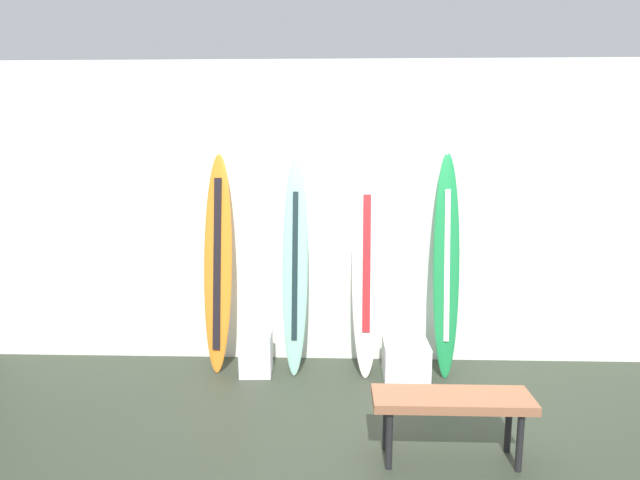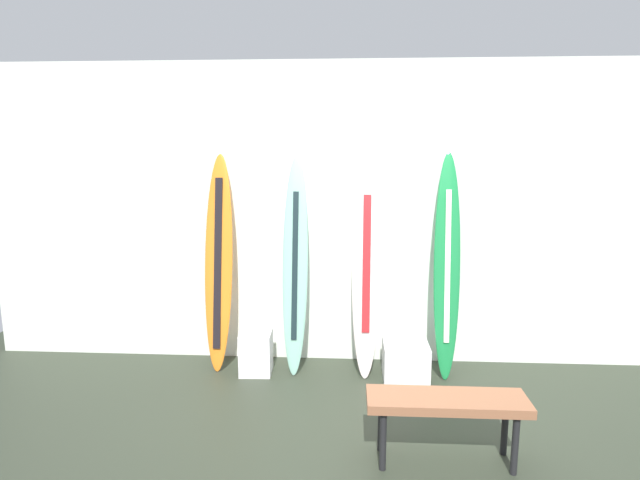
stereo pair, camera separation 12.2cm
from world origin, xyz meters
name	(u,v)px [view 1 (the left image)]	position (x,y,z in m)	size (l,w,h in m)	color
ground	(368,425)	(0.00, 0.00, -0.02)	(8.00, 8.00, 0.04)	#2E3528
wall_back	(362,215)	(0.00, 1.30, 1.40)	(7.20, 0.20, 2.80)	silver
surfboard_sunset	(218,265)	(-1.32, 0.98, 0.98)	(0.28, 0.39, 1.98)	orange
surfboard_seafoam	(295,265)	(-0.61, 0.96, 0.98)	(0.24, 0.42, 1.96)	#85BFAA
surfboard_ivory	(366,265)	(0.02, 0.94, 1.00)	(0.27, 0.44, 2.02)	silver
surfboard_emerald	(446,267)	(0.73, 0.95, 0.98)	(0.25, 0.43, 1.99)	#1C8141
display_block_left	(256,353)	(-0.97, 0.84, 0.19)	(0.29, 0.29, 0.38)	white
display_block_center	(406,360)	(0.38, 0.80, 0.16)	(0.40, 0.40, 0.32)	white
bench	(452,404)	(0.51, -0.44, 0.39)	(1.03, 0.31, 0.45)	#925C3E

